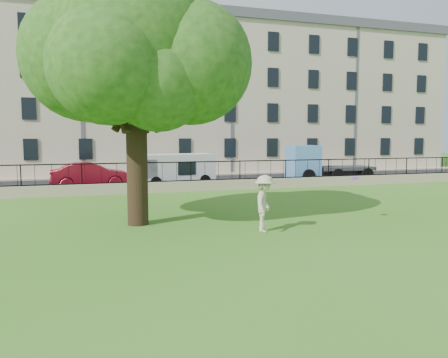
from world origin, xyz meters
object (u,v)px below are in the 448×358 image
object	(u,v)px
tree	(131,47)
red_sedan	(91,175)
frisbee	(355,178)
blue_truck	(329,163)
man	(265,203)
white_van	(176,170)

from	to	relation	value
tree	red_sedan	bearing A→B (deg)	96.67
frisbee	red_sedan	size ratio (longest dim) A/B	0.06
tree	frisbee	size ratio (longest dim) A/B	35.39
red_sedan	blue_truck	size ratio (longest dim) A/B	0.79
man	blue_truck	size ratio (longest dim) A/B	0.32
tree	blue_truck	world-z (taller)	tree
frisbee	red_sedan	bearing A→B (deg)	123.63
tree	blue_truck	distance (m)	20.02
blue_truck	tree	bearing A→B (deg)	-137.34
red_sedan	blue_truck	distance (m)	16.56
man	frisbee	xyz separation A→B (m)	(3.86, 0.60, 0.68)
white_van	blue_truck	xyz separation A→B (m)	(11.23, 0.00, 0.25)
man	frisbee	distance (m)	3.97
blue_truck	red_sedan	bearing A→B (deg)	-175.97
tree	blue_truck	bearing A→B (deg)	38.62
tree	man	size ratio (longest dim) A/B	5.02
tree	frisbee	bearing A→B (deg)	-13.58
red_sedan	white_van	xyz separation A→B (m)	(5.32, 0.00, 0.23)
frisbee	blue_truck	size ratio (longest dim) A/B	0.04
red_sedan	white_van	size ratio (longest dim) A/B	0.99
frisbee	white_van	size ratio (longest dim) A/B	0.06
tree	red_sedan	size ratio (longest dim) A/B	2.00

